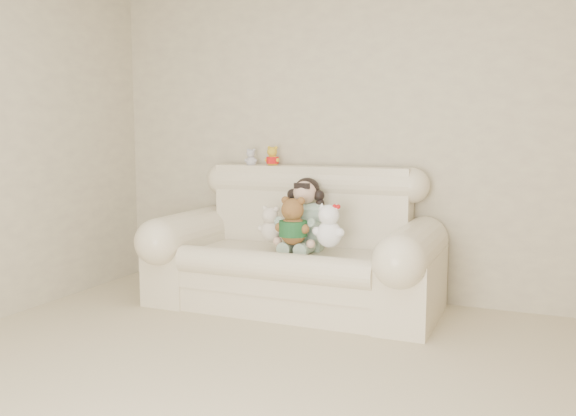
# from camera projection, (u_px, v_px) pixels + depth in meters

# --- Properties ---
(wall_back) EXTENTS (4.50, 0.00, 4.50)m
(wall_back) POSITION_uv_depth(u_px,v_px,m) (378.00, 131.00, 4.64)
(wall_back) COLOR tan
(wall_back) RESTS_ON ground
(sofa) EXTENTS (2.10, 0.95, 1.03)m
(sofa) POSITION_uv_depth(u_px,v_px,m) (293.00, 238.00, 4.46)
(sofa) COLOR beige
(sofa) RESTS_ON floor
(seated_child) EXTENTS (0.37, 0.43, 0.54)m
(seated_child) POSITION_uv_depth(u_px,v_px,m) (305.00, 213.00, 4.49)
(seated_child) COLOR #2F6742
(seated_child) RESTS_ON sofa
(brown_teddy) EXTENTS (0.27, 0.21, 0.40)m
(brown_teddy) POSITION_uv_depth(u_px,v_px,m) (293.00, 216.00, 4.28)
(brown_teddy) COLOR brown
(brown_teddy) RESTS_ON sofa
(white_cat) EXTENTS (0.24, 0.19, 0.36)m
(white_cat) POSITION_uv_depth(u_px,v_px,m) (329.00, 221.00, 4.18)
(white_cat) COLOR white
(white_cat) RESTS_ON sofa
(cream_teddy) EXTENTS (0.22, 0.19, 0.30)m
(cream_teddy) POSITION_uv_depth(u_px,v_px,m) (271.00, 221.00, 4.41)
(cream_teddy) COLOR silver
(cream_teddy) RESTS_ON sofa
(yellow_mini_bear) EXTENTS (0.14, 0.11, 0.20)m
(yellow_mini_bear) POSITION_uv_depth(u_px,v_px,m) (273.00, 155.00, 4.84)
(yellow_mini_bear) COLOR gold
(yellow_mini_bear) RESTS_ON sofa
(grey_mini_plush) EXTENTS (0.13, 0.11, 0.17)m
(grey_mini_plush) POSITION_uv_depth(u_px,v_px,m) (251.00, 156.00, 4.89)
(grey_mini_plush) COLOR silver
(grey_mini_plush) RESTS_ON sofa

